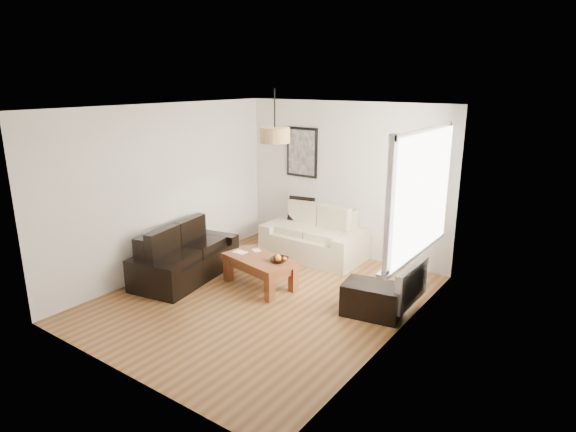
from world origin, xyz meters
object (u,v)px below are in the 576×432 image
Objects in this scene: loveseat_cream at (314,234)px; coffee_table at (260,272)px; sofa_leather at (186,254)px; ottoman at (372,300)px.

loveseat_cream is 1.49m from coffee_table.
loveseat_cream reaches higher than sofa_leather.
loveseat_cream reaches higher than coffee_table.
loveseat_cream is 2.18m from sofa_leather.
loveseat_cream is at bearing 90.38° from coffee_table.
sofa_leather is at bearing -169.87° from ottoman.
sofa_leather is 2.93m from ottoman.
sofa_leather reaches higher than ottoman.
loveseat_cream is 2.29× the size of ottoman.
coffee_table is at bearing -89.42° from loveseat_cream.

